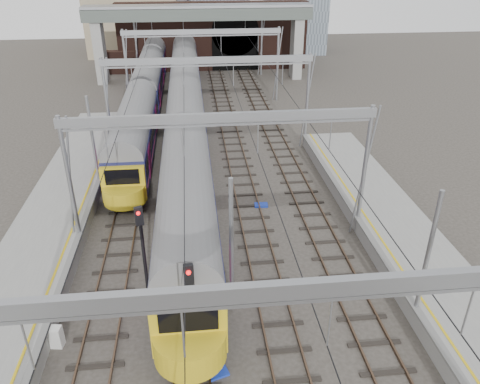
{
  "coord_description": "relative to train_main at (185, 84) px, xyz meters",
  "views": [
    {
      "loc": [
        -1.48,
        -15.37,
        15.49
      ],
      "look_at": [
        1.18,
        9.42,
        2.4
      ],
      "focal_mm": 35.0,
      "sensor_mm": 36.0,
      "label": 1
    }
  ],
  "objects": [
    {
      "name": "equip_cover_b",
      "position": [
        4.88,
        -22.2,
        -2.62
      ],
      "size": [
        0.93,
        0.69,
        0.1
      ],
      "primitive_type": "cube",
      "rotation": [
        0.0,
        0.0,
        -0.08
      ],
      "color": "#1935BE",
      "rests_on": "ground"
    },
    {
      "name": "equip_cover_a",
      "position": [
        1.04,
        -35.9,
        -2.62
      ],
      "size": [
        1.0,
        0.84,
        0.1
      ],
      "primitive_type": "cube",
      "rotation": [
        0.0,
        0.0,
        0.31
      ],
      "color": "#1935BE",
      "rests_on": "ground"
    },
    {
      "name": "overbridge",
      "position": [
        2.0,
        11.96,
        4.6
      ],
      "size": [
        28.0,
        3.0,
        9.25
      ],
      "color": "gray",
      "rests_on": "ground"
    },
    {
      "name": "platform_right",
      "position": [
        12.18,
        -35.54,
        -2.11
      ],
      "size": [
        4.32,
        47.0,
        1.12
      ],
      "color": "gray",
      "rests_on": "ground"
    },
    {
      "name": "platform_left",
      "position": [
        -8.18,
        -31.54,
        -2.11
      ],
      "size": [
        4.32,
        55.0,
        1.12
      ],
      "color": "gray",
      "rests_on": "ground"
    },
    {
      "name": "train_second",
      "position": [
        -4.0,
        10.55,
        -0.14
      ],
      "size": [
        2.86,
        66.12,
        4.9
      ],
      "color": "black",
      "rests_on": "ground"
    },
    {
      "name": "retaining_wall",
      "position": [
        3.4,
        17.89,
        1.66
      ],
      "size": [
        28.0,
        2.75,
        9.0
      ],
      "color": "black",
      "rests_on": "ground"
    },
    {
      "name": "equip_cover_c",
      "position": [
        5.5,
        -30.93,
        -2.63
      ],
      "size": [
        0.77,
        0.57,
        0.09
      ],
      "primitive_type": "cube",
      "rotation": [
        0.0,
        0.0,
        0.07
      ],
      "color": "#1935BE",
      "rests_on": "ground"
    },
    {
      "name": "signal_near_centre",
      "position": [
        0.11,
        -35.29,
        0.58
      ],
      "size": [
        0.39,
        0.48,
        5.2
      ],
      "rotation": [
        0.0,
        0.0,
        0.14
      ],
      "color": "black",
      "rests_on": "ground"
    },
    {
      "name": "train_main",
      "position": [
        0.0,
        0.0,
        0.0
      ],
      "size": [
        3.1,
        71.59,
        5.23
      ],
      "color": "black",
      "rests_on": "ground"
    },
    {
      "name": "overhead_line",
      "position": [
        2.0,
        -12.55,
        3.9
      ],
      "size": [
        16.8,
        80.0,
        8.0
      ],
      "color": "gray",
      "rests_on": "ground"
    },
    {
      "name": "signal_near_left",
      "position": [
        -2.09,
        -30.7,
        0.57
      ],
      "size": [
        0.41,
        0.48,
        5.17
      ],
      "rotation": [
        0.0,
        0.0,
        0.37
      ],
      "color": "black",
      "rests_on": "ground"
    },
    {
      "name": "ground",
      "position": [
        2.0,
        -34.04,
        -2.67
      ],
      "size": [
        160.0,
        160.0,
        0.0
      ],
      "primitive_type": "plane",
      "color": "#38332D",
      "rests_on": "ground"
    },
    {
      "name": "relay_cabinet",
      "position": [
        -5.8,
        -33.65,
        -2.15
      ],
      "size": [
        0.58,
        0.51,
        1.03
      ],
      "primitive_type": "cube",
      "rotation": [
        0.0,
        0.0,
        -0.16
      ],
      "color": "silver",
      "rests_on": "ground"
    },
    {
      "name": "tracks",
      "position": [
        2.0,
        -19.04,
        -2.65
      ],
      "size": [
        14.4,
        80.0,
        0.22
      ],
      "color": "#4C3828",
      "rests_on": "ground"
    }
  ]
}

